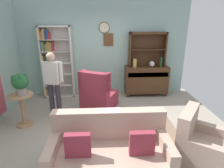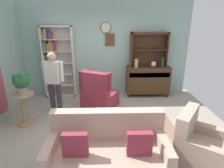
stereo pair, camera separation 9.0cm
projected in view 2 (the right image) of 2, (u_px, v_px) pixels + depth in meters
ground_plane at (108, 128)px, 4.12m from camera, size 5.40×4.60×0.02m
wall_back at (106, 49)px, 5.67m from camera, size 5.00×0.09×2.80m
area_rug at (118, 135)px, 3.84m from camera, size 2.54×1.65×0.01m
bookshelf at (57, 61)px, 5.55m from camera, size 0.90×0.30×2.10m
sideboard at (148, 80)px, 5.75m from camera, size 1.30×0.45×0.92m
sideboard_hutch at (149, 45)px, 5.51m from camera, size 1.10×0.26×1.00m
vase_tall at (136, 63)px, 5.49m from camera, size 0.11×0.11×0.24m
vase_round at (154, 64)px, 5.53m from camera, size 0.15×0.15×0.17m
bottle_wine at (163, 62)px, 5.50m from camera, size 0.07×0.07×0.29m
couch_floral at (108, 153)px, 2.88m from camera, size 1.81×0.87×0.90m
armchair_floral at (200, 147)px, 3.03m from camera, size 1.07×1.07×0.88m
wingback_chair at (99, 95)px, 4.91m from camera, size 1.05×1.06×1.05m
plant_stand at (23, 106)px, 4.14m from camera, size 0.52×0.52×0.73m
potted_plant_large at (21, 82)px, 3.94m from camera, size 0.34×0.34×0.47m
person_reading at (54, 79)px, 4.44m from camera, size 0.52×0.27×1.56m
coffee_table at (102, 124)px, 3.59m from camera, size 0.80×0.50×0.42m
book_stack at (106, 121)px, 3.48m from camera, size 0.21×0.15×0.10m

